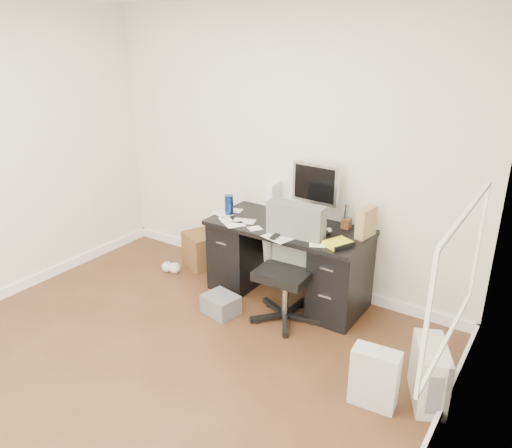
{
  "coord_description": "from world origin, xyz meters",
  "views": [
    {
      "loc": [
        2.41,
        -2.09,
        2.45
      ],
      "look_at": [
        0.24,
        1.2,
        0.9
      ],
      "focal_mm": 35.0,
      "sensor_mm": 36.0,
      "label": 1
    }
  ],
  "objects": [
    {
      "name": "desk_printer",
      "position": [
        -0.06,
        1.06,
        0.09
      ],
      "size": [
        0.34,
        0.3,
        0.18
      ],
      "primitive_type": "cube",
      "rotation": [
        0.0,
        0.0,
        -0.19
      ],
      "color": "slate",
      "rests_on": "ground"
    },
    {
      "name": "computer_mouse",
      "position": [
        0.7,
        1.66,
        0.78
      ],
      "size": [
        0.08,
        0.08,
        0.06
      ],
      "primitive_type": "sphere",
      "rotation": [
        0.0,
        0.0,
        -0.25
      ],
      "color": "#A9AAAE",
      "rests_on": "desk"
    },
    {
      "name": "paper_remote",
      "position": [
        0.36,
        1.35,
        0.76
      ],
      "size": [
        0.29,
        0.26,
        0.02
      ],
      "primitive_type": null,
      "rotation": [
        0.0,
        0.0,
        -0.26
      ],
      "color": "silver",
      "rests_on": "desk"
    },
    {
      "name": "magazine_file",
      "position": [
        0.99,
        1.79,
        0.88
      ],
      "size": [
        0.14,
        0.24,
        0.26
      ],
      "primitive_type": "cube",
      "rotation": [
        0.0,
        0.0,
        -0.14
      ],
      "color": "olive",
      "rests_on": "desk"
    },
    {
      "name": "lcd_monitor",
      "position": [
        0.46,
        1.85,
        1.04
      ],
      "size": [
        0.47,
        0.28,
        0.58
      ],
      "primitive_type": null,
      "rotation": [
        0.0,
        0.0,
        -0.03
      ],
      "color": "#A9AAAE",
      "rests_on": "desk"
    },
    {
      "name": "office_chair",
      "position": [
        0.48,
        1.3,
        0.52
      ],
      "size": [
        0.62,
        0.62,
        1.05
      ],
      "primitive_type": null,
      "rotation": [
        0.0,
        0.0,
        0.05
      ],
      "color": "#4B4E4B",
      "rests_on": "ground"
    },
    {
      "name": "yellow_book",
      "position": [
        0.88,
        1.48,
        0.77
      ],
      "size": [
        0.25,
        0.27,
        0.04
      ],
      "primitive_type": "cube",
      "rotation": [
        0.0,
        0.0,
        -0.42
      ],
      "color": "yellow",
      "rests_on": "desk"
    },
    {
      "name": "wicker_basket",
      "position": [
        -0.82,
        1.76,
        0.19
      ],
      "size": [
        0.49,
        0.49,
        0.37
      ],
      "primitive_type": "cube",
      "rotation": [
        0.0,
        0.0,
        -0.41
      ],
      "color": "#4F2C17",
      "rests_on": "ground"
    },
    {
      "name": "room_shell",
      "position": [
        0.03,
        0.03,
        1.66
      ],
      "size": [
        4.02,
        4.02,
        2.71
      ],
      "color": "white",
      "rests_on": "ground"
    },
    {
      "name": "desk",
      "position": [
        0.3,
        1.65,
        0.4
      ],
      "size": [
        1.5,
        0.7,
        0.75
      ],
      "color": "black",
      "rests_on": "ground"
    },
    {
      "name": "loose_papers",
      "position": [
        0.1,
        1.6,
        0.75
      ],
      "size": [
        1.1,
        0.6,
        0.0
      ],
      "primitive_type": null,
      "color": "silver",
      "rests_on": "desk"
    },
    {
      "name": "white_binder",
      "position": [
        -0.01,
        1.89,
        0.9
      ],
      "size": [
        0.17,
        0.28,
        0.3
      ],
      "primitive_type": "cube",
      "rotation": [
        0.0,
        0.0,
        0.18
      ],
      "color": "white",
      "rests_on": "desk"
    },
    {
      "name": "travel_mug",
      "position": [
        -0.34,
        1.59,
        0.85
      ],
      "size": [
        0.11,
        0.11,
        0.19
      ],
      "primitive_type": "cylinder",
      "rotation": [
        0.0,
        0.0,
        -0.39
      ],
      "color": "navy",
      "rests_on": "desk"
    },
    {
      "name": "ground",
      "position": [
        0.0,
        0.0,
        0.0
      ],
      "size": [
        4.0,
        4.0,
        0.0
      ],
      "primitive_type": "plane",
      "color": "#422715",
      "rests_on": "ground"
    },
    {
      "name": "pc_tower",
      "position": [
        1.85,
        0.94,
        0.22
      ],
      "size": [
        0.36,
        0.48,
        0.44
      ],
      "primitive_type": "cube",
      "rotation": [
        0.0,
        0.0,
        0.43
      ],
      "color": "beige",
      "rests_on": "ground"
    },
    {
      "name": "shopping_bag",
      "position": [
        1.55,
        0.69,
        0.22
      ],
      "size": [
        0.34,
        0.26,
        0.43
      ],
      "primitive_type": "cube",
      "rotation": [
        0.0,
        0.0,
        0.09
      ],
      "color": "silver",
      "rests_on": "ground"
    },
    {
      "name": "pen_cup",
      "position": [
        0.77,
        1.88,
        0.86
      ],
      "size": [
        0.1,
        0.1,
        0.23
      ],
      "primitive_type": null,
      "rotation": [
        0.0,
        0.0,
        -0.01
      ],
      "color": "#513317",
      "rests_on": "desk"
    },
    {
      "name": "keyboard",
      "position": [
        0.43,
        1.62,
        0.76
      ],
      "size": [
        0.41,
        0.16,
        0.02
      ],
      "primitive_type": "cube",
      "rotation": [
        0.0,
        0.0,
        -0.07
      ],
      "color": "black",
      "rests_on": "desk"
    }
  ]
}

